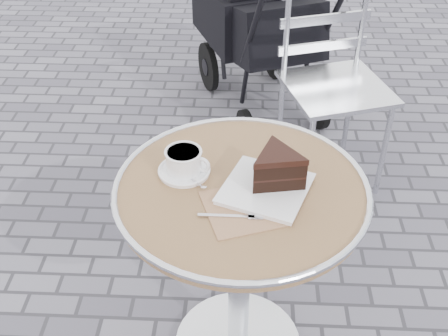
{
  "coord_description": "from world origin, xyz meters",
  "views": [
    {
      "loc": [
        0.01,
        -1.21,
        1.71
      ],
      "look_at": [
        -0.05,
        0.02,
        0.78
      ],
      "focal_mm": 45.0,
      "sensor_mm": 36.0,
      "label": 1
    }
  ],
  "objects_px": {
    "cappuccino_set": "(184,163)",
    "cake_plate_set": "(274,173)",
    "bistro_chair": "(330,58)",
    "baby_stroller": "(259,24)",
    "cafe_table": "(240,230)"
  },
  "relations": [
    {
      "from": "bistro_chair",
      "to": "baby_stroller",
      "type": "distance_m",
      "value": 0.7
    },
    {
      "from": "cafe_table",
      "to": "cappuccino_set",
      "type": "relative_size",
      "value": 4.65
    },
    {
      "from": "cake_plate_set",
      "to": "cappuccino_set",
      "type": "bearing_deg",
      "value": -173.17
    },
    {
      "from": "bistro_chair",
      "to": "baby_stroller",
      "type": "xyz_separation_m",
      "value": [
        -0.31,
        0.62,
        -0.11
      ]
    },
    {
      "from": "cake_plate_set",
      "to": "baby_stroller",
      "type": "relative_size",
      "value": 0.3
    },
    {
      "from": "cafe_table",
      "to": "cake_plate_set",
      "type": "relative_size",
      "value": 2.19
    },
    {
      "from": "cappuccino_set",
      "to": "baby_stroller",
      "type": "relative_size",
      "value": 0.14
    },
    {
      "from": "cappuccino_set",
      "to": "baby_stroller",
      "type": "height_order",
      "value": "baby_stroller"
    },
    {
      "from": "baby_stroller",
      "to": "cake_plate_set",
      "type": "bearing_deg",
      "value": -111.58
    },
    {
      "from": "cafe_table",
      "to": "bistro_chair",
      "type": "xyz_separation_m",
      "value": [
        0.37,
        1.1,
        0.02
      ]
    },
    {
      "from": "baby_stroller",
      "to": "cafe_table",
      "type": "bearing_deg",
      "value": -114.46
    },
    {
      "from": "bistro_chair",
      "to": "cake_plate_set",
      "type": "bearing_deg",
      "value": -122.43
    },
    {
      "from": "cafe_table",
      "to": "bistro_chair",
      "type": "relative_size",
      "value": 0.77
    },
    {
      "from": "cappuccino_set",
      "to": "cake_plate_set",
      "type": "bearing_deg",
      "value": 3.05
    },
    {
      "from": "cake_plate_set",
      "to": "bistro_chair",
      "type": "bearing_deg",
      "value": 95.97
    }
  ]
}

